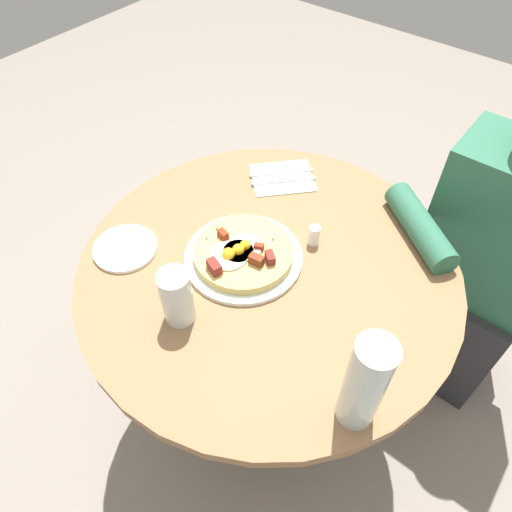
% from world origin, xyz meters
% --- Properties ---
extents(ground_plane, '(6.00, 6.00, 0.00)m').
position_xyz_m(ground_plane, '(0.00, 0.00, 0.00)').
color(ground_plane, gray).
extents(dining_table, '(0.91, 0.91, 0.75)m').
position_xyz_m(dining_table, '(0.00, 0.00, 0.57)').
color(dining_table, olive).
rests_on(dining_table, ground_plane).
extents(person_seated, '(0.48, 0.47, 1.14)m').
position_xyz_m(person_seated, '(-0.40, -0.53, 0.51)').
color(person_seated, '#2D2D33').
rests_on(person_seated, ground_plane).
extents(pizza_plate, '(0.28, 0.28, 0.01)m').
position_xyz_m(pizza_plate, '(0.06, 0.02, 0.75)').
color(pizza_plate, silver).
rests_on(pizza_plate, dining_table).
extents(breakfast_pizza, '(0.24, 0.24, 0.05)m').
position_xyz_m(breakfast_pizza, '(0.06, 0.03, 0.77)').
color(breakfast_pizza, tan).
rests_on(breakfast_pizza, pizza_plate).
extents(bread_plate, '(0.16, 0.16, 0.01)m').
position_xyz_m(bread_plate, '(0.30, 0.18, 0.75)').
color(bread_plate, white).
rests_on(bread_plate, dining_table).
extents(napkin, '(0.22, 0.22, 0.00)m').
position_xyz_m(napkin, '(0.16, -0.28, 0.75)').
color(napkin, white).
rests_on(napkin, dining_table).
extents(fork, '(0.13, 0.14, 0.00)m').
position_xyz_m(fork, '(0.17, -0.29, 0.75)').
color(fork, silver).
rests_on(fork, napkin).
extents(knife, '(0.13, 0.14, 0.00)m').
position_xyz_m(knife, '(0.15, -0.26, 0.75)').
color(knife, silver).
rests_on(knife, napkin).
extents(water_glass, '(0.07, 0.07, 0.14)m').
position_xyz_m(water_glass, '(0.06, 0.24, 0.82)').
color(water_glass, silver).
rests_on(water_glass, dining_table).
extents(water_bottle, '(0.07, 0.07, 0.24)m').
position_xyz_m(water_bottle, '(-0.35, 0.19, 0.86)').
color(water_bottle, silver).
rests_on(water_bottle, dining_table).
extents(salt_shaker, '(0.03, 0.03, 0.05)m').
position_xyz_m(salt_shaker, '(-0.04, -0.12, 0.77)').
color(salt_shaker, white).
rests_on(salt_shaker, dining_table).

